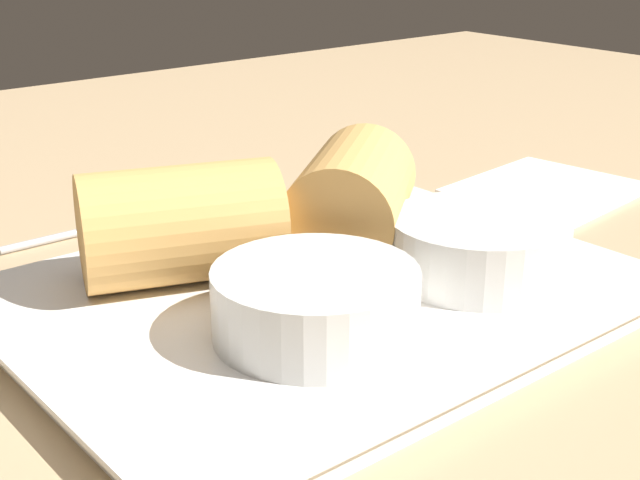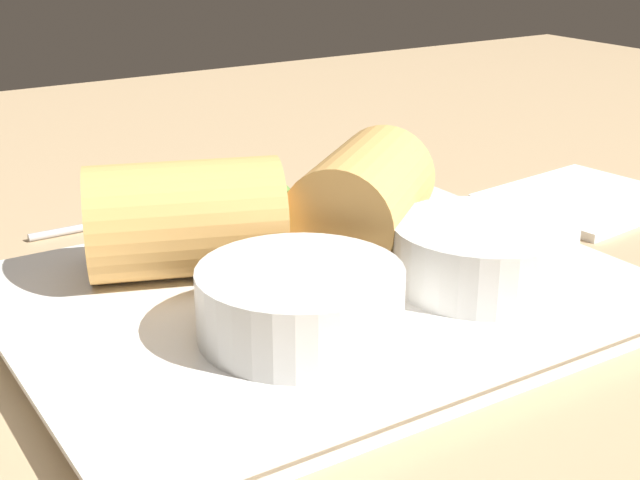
% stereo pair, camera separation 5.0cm
% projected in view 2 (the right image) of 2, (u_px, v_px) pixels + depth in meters
% --- Properties ---
extents(table_surface, '(1.80, 1.40, 0.02)m').
position_uv_depth(table_surface, '(293.00, 359.00, 0.44)').
color(table_surface, tan).
rests_on(table_surface, ground).
extents(serving_plate, '(0.32, 0.24, 0.01)m').
position_uv_depth(serving_plate, '(320.00, 297.00, 0.46)').
color(serving_plate, white).
rests_on(serving_plate, table_surface).
extents(roll_front_left, '(0.12, 0.11, 0.06)m').
position_uv_depth(roll_front_left, '(366.00, 195.00, 0.50)').
color(roll_front_left, '#DBA356').
rests_on(roll_front_left, serving_plate).
extents(roll_front_right, '(0.12, 0.09, 0.06)m').
position_uv_depth(roll_front_right, '(196.00, 218.00, 0.46)').
color(roll_front_right, '#DBA356').
rests_on(roll_front_right, serving_plate).
extents(dipping_bowl_near, '(0.09, 0.09, 0.03)m').
position_uv_depth(dipping_bowl_near, '(300.00, 299.00, 0.40)').
color(dipping_bowl_near, silver).
rests_on(dipping_bowl_near, serving_plate).
extents(dipping_bowl_far, '(0.09, 0.09, 0.03)m').
position_uv_depth(dipping_bowl_far, '(483.00, 251.00, 0.45)').
color(dipping_bowl_far, silver).
rests_on(dipping_bowl_far, serving_plate).
extents(spoon, '(0.19, 0.03, 0.01)m').
position_uv_depth(spoon, '(241.00, 192.00, 0.63)').
color(spoon, '#B2B2B7').
rests_on(spoon, table_surface).
extents(napkin, '(0.13, 0.12, 0.01)m').
position_uv_depth(napkin, '(583.00, 199.00, 0.63)').
color(napkin, white).
rests_on(napkin, table_surface).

